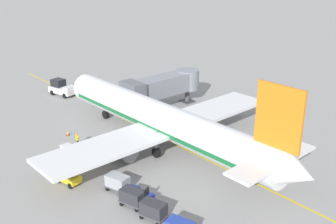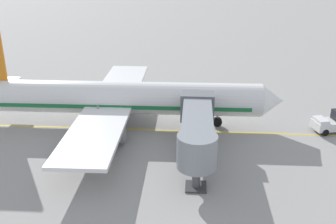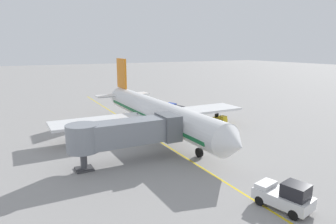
% 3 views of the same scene
% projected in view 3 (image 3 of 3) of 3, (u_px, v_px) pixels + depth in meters
% --- Properties ---
extents(ground_plane, '(400.00, 400.00, 0.00)m').
position_uv_depth(ground_plane, '(149.00, 135.00, 44.51)').
color(ground_plane, gray).
extents(gate_lead_in_line, '(0.24, 80.00, 0.01)m').
position_uv_depth(gate_lead_in_line, '(149.00, 135.00, 44.50)').
color(gate_lead_in_line, gold).
rests_on(gate_lead_in_line, ground).
extents(parked_airliner, '(30.07, 37.24, 10.63)m').
position_uv_depth(parked_airliner, '(156.00, 112.00, 44.80)').
color(parked_airliner, white).
rests_on(parked_airliner, ground).
extents(jet_bridge, '(12.67, 3.50, 4.98)m').
position_uv_depth(jet_bridge, '(126.00, 133.00, 33.26)').
color(jet_bridge, gray).
rests_on(jet_bridge, ground).
extents(pushback_tractor, '(3.21, 4.80, 2.40)m').
position_uv_depth(pushback_tractor, '(285.00, 196.00, 23.94)').
color(pushback_tractor, silver).
rests_on(pushback_tractor, ground).
extents(baggage_tug_lead, '(1.47, 2.59, 1.62)m').
position_uv_depth(baggage_tug_lead, '(224.00, 127.00, 46.06)').
color(baggage_tug_lead, silver).
rests_on(baggage_tug_lead, ground).
extents(baggage_tug_trailing, '(2.14, 2.77, 1.62)m').
position_uv_depth(baggage_tug_trailing, '(183.00, 113.00, 55.91)').
color(baggage_tug_trailing, '#1E339E').
rests_on(baggage_tug_trailing, ground).
extents(baggage_tug_spare, '(1.71, 2.69, 1.62)m').
position_uv_depth(baggage_tug_spare, '(220.00, 119.00, 51.01)').
color(baggage_tug_spare, gold).
rests_on(baggage_tug_spare, ground).
extents(baggage_cart_front, '(1.84, 2.98, 1.58)m').
position_uv_depth(baggage_cart_front, '(193.00, 115.00, 53.45)').
color(baggage_cart_front, '#4C4C51').
rests_on(baggage_cart_front, ground).
extents(baggage_cart_second_in_train, '(1.84, 2.98, 1.58)m').
position_uv_depth(baggage_cart_second_in_train, '(186.00, 112.00, 56.12)').
color(baggage_cart_second_in_train, '#4C4C51').
rests_on(baggage_cart_second_in_train, ground).
extents(baggage_cart_third_in_train, '(1.84, 2.98, 1.58)m').
position_uv_depth(baggage_cart_third_in_train, '(179.00, 109.00, 58.37)').
color(baggage_cart_third_in_train, '#4C4C51').
rests_on(baggage_cart_third_in_train, ground).
extents(baggage_cart_tail_end, '(1.84, 2.98, 1.58)m').
position_uv_depth(baggage_cart_tail_end, '(171.00, 106.00, 61.25)').
color(baggage_cart_tail_end, '#4C4C51').
rests_on(baggage_cart_tail_end, ground).
extents(ground_crew_wing_walker, '(0.73, 0.30, 1.69)m').
position_uv_depth(ground_crew_wing_walker, '(205.00, 123.00, 47.39)').
color(ground_crew_wing_walker, '#232328').
rests_on(ground_crew_wing_walker, ground).
extents(ground_crew_loader, '(0.30, 0.73, 1.69)m').
position_uv_depth(ground_crew_loader, '(221.00, 131.00, 43.25)').
color(ground_crew_loader, '#232328').
rests_on(ground_crew_loader, ground).
extents(safety_cone_nose_left, '(0.36, 0.36, 0.59)m').
position_uv_depth(safety_cone_nose_left, '(234.00, 143.00, 39.99)').
color(safety_cone_nose_left, black).
rests_on(safety_cone_nose_left, ground).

